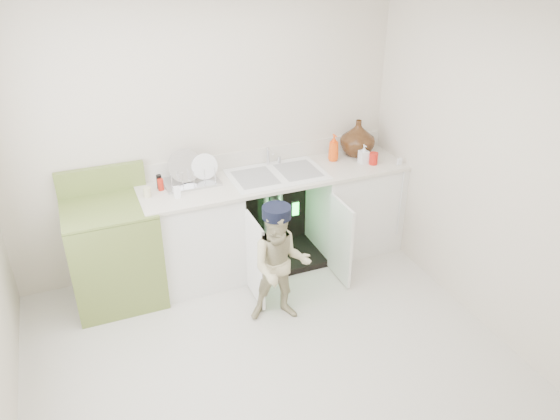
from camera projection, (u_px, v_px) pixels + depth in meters
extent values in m
plane|color=#B8B0A1|center=(269.00, 356.00, 4.11)|extent=(3.50, 3.50, 0.00)
cube|color=beige|center=(205.00, 135.00, 4.74)|extent=(3.50, 2.50, 0.02)
cube|color=beige|center=(395.00, 367.00, 2.29)|extent=(3.50, 2.50, 0.02)
cube|color=beige|center=(484.00, 169.00, 4.10)|extent=(2.50, 3.00, 0.02)
plane|color=white|center=(265.00, 6.00, 2.92)|extent=(3.50, 3.50, 0.00)
cube|color=white|center=(193.00, 238.00, 4.80)|extent=(0.80, 0.60, 0.86)
cube|color=white|center=(353.00, 205.00, 5.33)|extent=(0.80, 0.60, 0.86)
cube|color=black|center=(267.00, 208.00, 5.28)|extent=(0.80, 0.06, 0.86)
cube|color=black|center=(277.00, 257.00, 5.25)|extent=(0.80, 0.60, 0.06)
cylinder|color=gray|center=(266.00, 215.00, 5.11)|extent=(0.05, 0.05, 0.70)
cylinder|color=gray|center=(280.00, 213.00, 5.16)|extent=(0.05, 0.05, 0.70)
cylinder|color=gray|center=(275.00, 200.00, 5.01)|extent=(0.07, 0.18, 0.07)
cube|color=white|center=(255.00, 260.00, 4.54)|extent=(0.03, 0.40, 0.76)
cube|color=white|center=(340.00, 241.00, 4.80)|extent=(0.02, 0.40, 0.76)
cube|color=white|center=(277.00, 176.00, 4.85)|extent=(2.44, 0.64, 0.03)
cube|color=white|center=(265.00, 155.00, 5.04)|extent=(2.44, 0.02, 0.15)
cube|color=white|center=(277.00, 175.00, 4.84)|extent=(0.85, 0.55, 0.02)
cube|color=gray|center=(255.00, 178.00, 4.77)|extent=(0.34, 0.40, 0.01)
cube|color=gray|center=(298.00, 170.00, 4.91)|extent=(0.34, 0.40, 0.01)
cylinder|color=silver|center=(268.00, 156.00, 4.98)|extent=(0.03, 0.03, 0.17)
cylinder|color=silver|center=(270.00, 151.00, 4.89)|extent=(0.02, 0.14, 0.02)
cylinder|color=silver|center=(279.00, 160.00, 5.04)|extent=(0.04, 0.04, 0.06)
cylinder|color=silver|center=(401.00, 202.00, 5.13)|extent=(0.01, 0.01, 0.70)
cube|color=silver|center=(400.00, 162.00, 5.02)|extent=(0.04, 0.02, 0.06)
cube|color=silver|center=(192.00, 182.00, 4.69)|extent=(0.47, 0.31, 0.02)
cylinder|color=silver|center=(185.00, 173.00, 4.65)|extent=(0.29, 0.10, 0.28)
cylinder|color=white|center=(205.00, 172.00, 4.69)|extent=(0.23, 0.06, 0.22)
cylinder|color=silver|center=(172.00, 182.00, 4.51)|extent=(0.01, 0.01, 0.13)
cylinder|color=silver|center=(183.00, 180.00, 4.54)|extent=(0.01, 0.01, 0.13)
cylinder|color=silver|center=(194.00, 178.00, 4.57)|extent=(0.01, 0.01, 0.13)
cylinder|color=silver|center=(205.00, 176.00, 4.60)|extent=(0.01, 0.01, 0.13)
cylinder|color=silver|center=(215.00, 175.00, 4.63)|extent=(0.01, 0.01, 0.13)
imported|color=#492314|center=(358.00, 138.00, 5.17)|extent=(0.33, 0.33, 0.34)
imported|color=#F24B0C|center=(334.00, 148.00, 5.06)|extent=(0.10, 0.10, 0.25)
imported|color=silver|center=(364.00, 154.00, 5.03)|extent=(0.08, 0.08, 0.18)
cylinder|color=red|center=(374.00, 159.00, 5.02)|extent=(0.08, 0.08, 0.11)
cylinder|color=#AD1D0E|center=(161.00, 185.00, 4.54)|extent=(0.05, 0.05, 0.10)
cylinder|color=beige|center=(147.00, 192.00, 4.44)|extent=(0.06, 0.06, 0.08)
cylinder|color=black|center=(159.00, 182.00, 4.57)|extent=(0.04, 0.04, 0.12)
cube|color=white|center=(177.00, 192.00, 4.43)|extent=(0.05, 0.05, 0.09)
cube|color=olive|center=(115.00, 254.00, 4.55)|extent=(0.72, 0.65, 0.87)
cube|color=olive|center=(107.00, 207.00, 4.34)|extent=(0.72, 0.65, 0.02)
cube|color=olive|center=(101.00, 180.00, 4.52)|extent=(0.72, 0.06, 0.23)
cylinder|color=black|center=(85.00, 221.00, 4.15)|extent=(0.16, 0.16, 0.02)
cylinder|color=silver|center=(85.00, 220.00, 4.15)|extent=(0.19, 0.19, 0.01)
cylinder|color=black|center=(82.00, 203.00, 4.41)|extent=(0.16, 0.16, 0.02)
cylinder|color=silver|center=(82.00, 202.00, 4.41)|extent=(0.19, 0.19, 0.01)
cylinder|color=black|center=(133.00, 213.00, 4.27)|extent=(0.16, 0.16, 0.02)
cylinder|color=silver|center=(133.00, 211.00, 4.27)|extent=(0.19, 0.19, 0.01)
cylinder|color=black|center=(127.00, 196.00, 4.53)|extent=(0.16, 0.16, 0.02)
cylinder|color=silver|center=(127.00, 194.00, 4.53)|extent=(0.19, 0.19, 0.01)
imported|color=beige|center=(280.00, 266.00, 4.28)|extent=(0.57, 0.50, 1.00)
cylinder|color=black|center=(280.00, 213.00, 4.06)|extent=(0.27, 0.27, 0.09)
cube|color=black|center=(279.00, 211.00, 4.17)|extent=(0.19, 0.13, 0.01)
cube|color=black|center=(295.00, 209.00, 4.66)|extent=(0.07, 0.01, 0.14)
cube|color=#26F23F|center=(296.00, 209.00, 4.65)|extent=(0.06, 0.00, 0.12)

